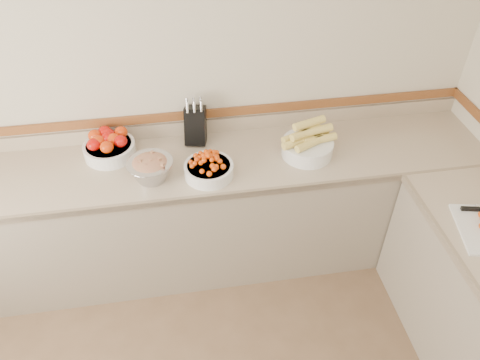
{
  "coord_description": "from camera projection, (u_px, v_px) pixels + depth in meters",
  "views": [
    {
      "loc": [
        0.03,
        -0.63,
        2.73
      ],
      "look_at": [
        0.35,
        1.35,
        1.0
      ],
      "focal_mm": 35.0,
      "sensor_mm": 36.0,
      "label": 1
    }
  ],
  "objects": [
    {
      "name": "tomato_bowl",
      "position": [
        109.0,
        145.0,
        2.94
      ],
      "size": [
        0.33,
        0.33,
        0.16
      ],
      "color": "white",
      "rests_on": "counter_back"
    },
    {
      "name": "rhubarb_bowl",
      "position": [
        151.0,
        168.0,
        2.76
      ],
      "size": [
        0.28,
        0.28,
        0.16
      ],
      "color": "#B2B2BA",
      "rests_on": "counter_back"
    },
    {
      "name": "corn_bowl",
      "position": [
        308.0,
        144.0,
        2.94
      ],
      "size": [
        0.36,
        0.33,
        0.24
      ],
      "color": "white",
      "rests_on": "counter_back"
    },
    {
      "name": "cherry_tomato_bowl",
      "position": [
        209.0,
        168.0,
        2.8
      ],
      "size": [
        0.3,
        0.3,
        0.17
      ],
      "color": "white",
      "rests_on": "counter_back"
    },
    {
      "name": "knife_block",
      "position": [
        195.0,
        125.0,
        3.01
      ],
      "size": [
        0.17,
        0.19,
        0.32
      ],
      "color": "black",
      "rests_on": "counter_back"
    },
    {
      "name": "counter_back",
      "position": [
        182.0,
        215.0,
        3.21
      ],
      "size": [
        4.0,
        0.65,
        1.08
      ],
      "color": "tan",
      "rests_on": "ground_plane"
    },
    {
      "name": "back_wall",
      "position": [
        168.0,
        82.0,
        2.89
      ],
      "size": [
        4.0,
        0.0,
        4.0
      ],
      "primitive_type": "plane",
      "rotation": [
        1.57,
        0.0,
        0.0
      ],
      "color": "beige",
      "rests_on": "ground_plane"
    }
  ]
}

